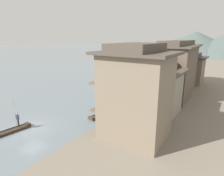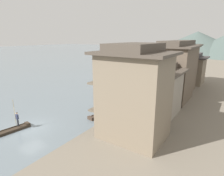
% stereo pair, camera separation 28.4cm
% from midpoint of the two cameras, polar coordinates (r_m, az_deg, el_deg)
% --- Properties ---
extents(ground_plane, '(400.00, 400.00, 0.00)m').
position_cam_midpoint_polar(ground_plane, '(23.74, -23.68, -11.10)').
color(ground_plane, slate).
extents(riverbank_right, '(18.00, 110.00, 0.76)m').
position_cam_midpoint_polar(riverbank_right, '(42.31, 28.57, 0.15)').
color(riverbank_right, slate).
rests_on(riverbank_right, ground).
extents(boat_foreground_poled, '(1.61, 4.66, 0.40)m').
position_cam_midpoint_polar(boat_foreground_poled, '(23.67, -29.09, -11.50)').
color(boat_foreground_poled, '#33281E').
rests_on(boat_foreground_poled, ground).
extents(boatman_person, '(0.57, 0.28, 3.04)m').
position_cam_midpoint_polar(boatman_person, '(23.50, -27.03, -8.02)').
color(boatman_person, black).
rests_on(boatman_person, boat_foreground_poled).
extents(boat_moored_nearest, '(4.94, 4.38, 0.74)m').
position_cam_midpoint_polar(boat_moored_nearest, '(70.14, 20.90, 6.18)').
color(boat_moored_nearest, brown).
rests_on(boat_moored_nearest, ground).
extents(boat_moored_second, '(1.98, 5.85, 0.69)m').
position_cam_midpoint_polar(boat_moored_second, '(25.54, -1.96, -7.34)').
color(boat_moored_second, '#423328').
rests_on(boat_moored_second, ground).
extents(boat_moored_third, '(1.15, 5.39, 0.77)m').
position_cam_midpoint_polar(boat_moored_third, '(44.40, 14.27, 2.03)').
color(boat_moored_third, '#423328').
rests_on(boat_moored_third, ground).
extents(boat_moored_far, '(2.00, 5.93, 0.75)m').
position_cam_midpoint_polar(boat_moored_far, '(34.03, 8.27, -1.65)').
color(boat_moored_far, '#232326').
rests_on(boat_moored_far, ground).
extents(house_waterfront_nearest, '(6.96, 5.40, 8.74)m').
position_cam_midpoint_polar(house_waterfront_nearest, '(17.17, 6.57, -1.57)').
color(house_waterfront_nearest, '#7F705B').
rests_on(house_waterfront_nearest, riverbank_right).
extents(house_waterfront_second, '(6.15, 7.11, 6.14)m').
position_cam_midpoint_polar(house_waterfront_second, '(23.36, 12.70, -0.69)').
color(house_waterfront_second, gray).
rests_on(house_waterfront_second, riverbank_right).
extents(house_waterfront_tall, '(6.16, 7.16, 8.74)m').
position_cam_midpoint_polar(house_waterfront_tall, '(29.54, 17.65, 4.84)').
color(house_waterfront_tall, brown).
rests_on(house_waterfront_tall, riverbank_right).
extents(house_waterfront_narrow, '(5.58, 6.02, 8.74)m').
position_cam_midpoint_polar(house_waterfront_narrow, '(35.48, 19.95, 6.29)').
color(house_waterfront_narrow, brown).
rests_on(house_waterfront_narrow, riverbank_right).
extents(house_waterfront_far, '(6.17, 5.85, 6.14)m').
position_cam_midpoint_polar(house_waterfront_far, '(41.99, 22.35, 5.51)').
color(house_waterfront_far, '#7F705B').
rests_on(house_waterfront_far, riverbank_right).
extents(mooring_post_dock_near, '(0.20, 0.20, 0.77)m').
position_cam_midpoint_polar(mooring_post_dock_near, '(23.25, 1.21, -7.20)').
color(mooring_post_dock_near, '#473828').
rests_on(mooring_post_dock_near, riverbank_right).
extents(mooring_post_dock_mid, '(0.20, 0.20, 0.90)m').
position_cam_midpoint_polar(mooring_post_dock_mid, '(29.83, 9.27, -2.16)').
color(mooring_post_dock_mid, '#473828').
rests_on(mooring_post_dock_mid, riverbank_right).
extents(hill_far_centre, '(58.18, 58.18, 13.09)m').
position_cam_midpoint_polar(hill_far_centre, '(118.77, 23.79, 12.26)').
color(hill_far_centre, '#4C5B56').
rests_on(hill_far_centre, ground).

